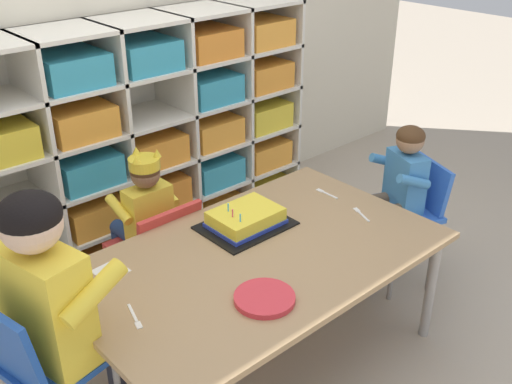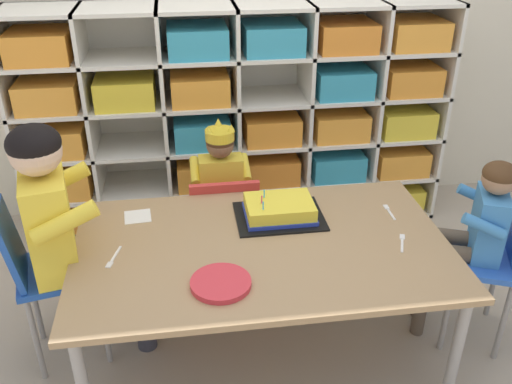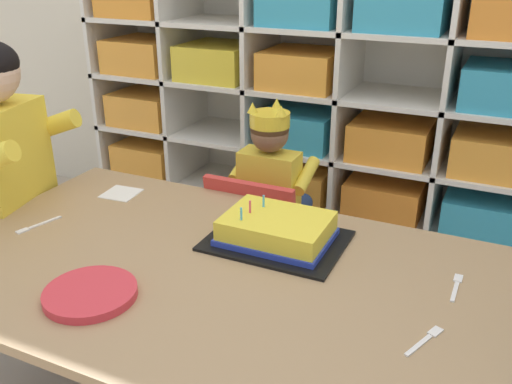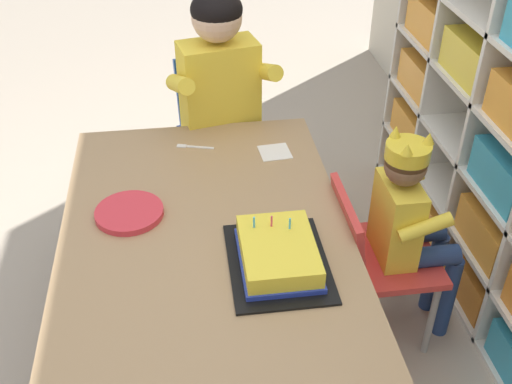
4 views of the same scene
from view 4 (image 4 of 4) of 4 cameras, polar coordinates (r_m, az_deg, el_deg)
name	(u,v)px [view 4 (image 4 of 4)]	position (r m, az deg, el deg)	size (l,w,h in m)	color
ground	(214,365)	(2.22, -3.94, -15.88)	(16.00, 16.00, 0.00)	tan
activity_table	(208,257)	(1.85, -4.57, -6.09)	(1.47, 0.89, 0.55)	#A37F56
classroom_chair_blue	(373,253)	(2.11, 10.97, -5.61)	(0.35, 0.34, 0.59)	red
child_with_crown	(410,216)	(2.06, 14.22, -2.17)	(0.30, 0.31, 0.82)	yellow
classroom_chair_adult_side	(217,130)	(2.59, -3.64, 5.88)	(0.40, 0.37, 0.74)	#1E4CA8
adult_helper_seated	(224,98)	(2.39, -3.00, 8.79)	(0.46, 0.45, 1.05)	yellow
birthday_cake_on_tray	(278,255)	(1.74, 2.10, -5.93)	(0.37, 0.28, 0.11)	black
paper_plate_stack	(129,213)	(1.97, -11.81, -1.90)	(0.22, 0.22, 0.02)	#DB333D
paper_napkin_square	(275,152)	(2.24, 1.78, 3.77)	(0.11, 0.11, 0.00)	white
fork_near_cake_tray	(193,147)	(2.29, -5.96, 4.25)	(0.05, 0.14, 0.00)	white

